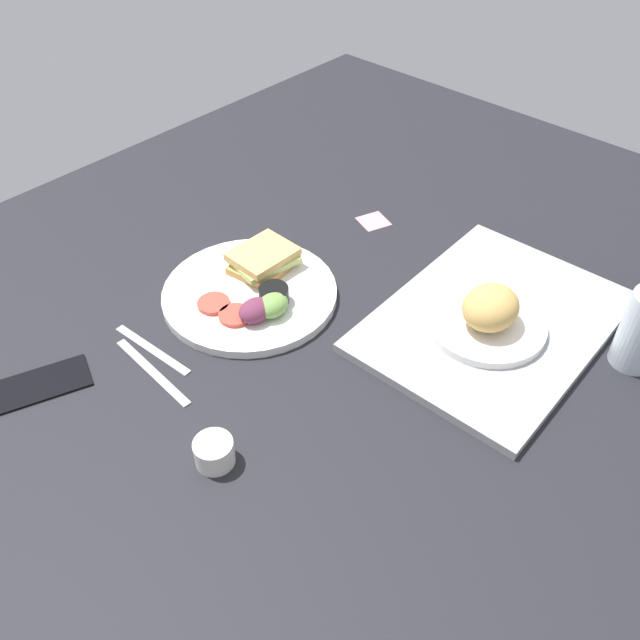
% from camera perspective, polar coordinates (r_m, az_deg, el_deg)
% --- Properties ---
extents(ground_plane, '(1.90, 1.50, 0.03)m').
position_cam_1_polar(ground_plane, '(1.15, -0.43, -0.84)').
color(ground_plane, black).
extents(serving_tray, '(0.46, 0.34, 0.02)m').
position_cam_1_polar(serving_tray, '(1.17, 14.57, -0.14)').
color(serving_tray, '#9EA0A3').
rests_on(serving_tray, ground_plane).
extents(bread_plate_near, '(0.20, 0.20, 0.08)m').
position_cam_1_polar(bread_plate_near, '(1.12, 14.19, 0.40)').
color(bread_plate_near, white).
rests_on(bread_plate_near, serving_tray).
extents(plate_with_salad, '(0.31, 0.31, 0.05)m').
position_cam_1_polar(plate_with_salad, '(1.19, -5.69, 2.63)').
color(plate_with_salad, white).
rests_on(plate_with_salad, ground_plane).
extents(espresso_cup, '(0.06, 0.06, 0.04)m').
position_cam_1_polar(espresso_cup, '(0.95, -9.04, -11.10)').
color(espresso_cup, silver).
rests_on(espresso_cup, ground_plane).
extents(fork, '(0.02, 0.17, 0.01)m').
position_cam_1_polar(fork, '(1.12, -14.16, -2.43)').
color(fork, '#B7B7BC').
rests_on(fork, ground_plane).
extents(knife, '(0.03, 0.19, 0.01)m').
position_cam_1_polar(knife, '(1.09, -14.15, -4.27)').
color(knife, '#B7B7BC').
rests_on(knife, ground_plane).
extents(cell_phone, '(0.16, 0.12, 0.01)m').
position_cam_1_polar(cell_phone, '(1.12, -22.72, -5.01)').
color(cell_phone, black).
rests_on(cell_phone, ground_plane).
extents(sticky_note, '(0.07, 0.07, 0.00)m').
position_cam_1_polar(sticky_note, '(1.38, 4.60, 8.43)').
color(sticky_note, pink).
rests_on(sticky_note, ground_plane).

